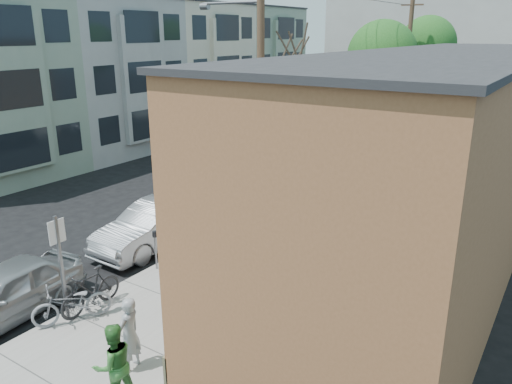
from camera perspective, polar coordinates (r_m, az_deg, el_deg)
The scene contains 26 objects.
ground at distance 18.06m, azimuth -14.45°, elevation -6.07°, with size 120.00×120.00×0.00m, color black.
sidewalk at distance 24.45m, azimuth 12.03°, elevation 0.64°, with size 4.50×58.00×0.15m, color gray.
cafe_building at distance 16.73m, azimuth 20.23°, elevation 3.44°, with size 6.60×20.20×6.61m.
apartment_row at distance 34.93m, azimuth -11.43°, elevation 13.17°, with size 6.30×32.00×9.00m.
end_cap_building at distance 54.87m, azimuth 18.58°, elevation 15.78°, with size 18.00×8.00×12.00m, color #A4A49F.
sign_post at distance 13.27m, azimuth -21.45°, elevation -7.11°, with size 0.07×0.45×2.80m.
parking_meter_near at distance 15.60m, azimuth -11.45°, elevation -5.81°, with size 0.14×0.14×1.24m.
parking_meter_far at distance 24.16m, azimuth 6.95°, elevation 2.94°, with size 0.14×0.14×1.24m.
utility_pole_near at distance 18.71m, azimuth 0.37°, elevation 12.51°, with size 3.57×0.28×10.00m.
utility_pole_far at distance 34.82m, azimuth 16.91°, elevation 14.15°, with size 1.80×0.28×10.00m.
tree_bare at distance 20.13m, azimuth 3.65°, elevation 5.81°, with size 0.24×0.24×5.62m.
tree_leafy_mid at distance 29.10m, azimuth 14.19°, elevation 14.87°, with size 3.80×3.80×7.66m.
tree_leafy_far at distance 37.67m, azimuth 19.00°, elevation 15.65°, with size 3.85×3.85×8.09m.
patio_chair_a at distance 12.96m, azimuth -1.53°, elevation -12.56°, with size 0.50×0.50×0.88m, color #12402B, non-canonical shape.
patio_chair_b at distance 12.90m, azimuth -1.42°, elevation -12.72°, with size 0.50×0.50×0.88m, color #12402B, non-canonical shape.
patron_grey at distance 11.39m, azimuth -14.30°, elevation -15.46°, with size 0.62×0.41×1.70m, color gray.
patron_green at distance 10.59m, azimuth -15.95°, elevation -18.41°, with size 0.83×0.65×1.71m, color #397F33.
cyclist at distance 14.33m, azimuth -4.81°, elevation -7.49°, with size 1.14×0.66×1.76m, color maroon.
cyclist_bike at distance 14.49m, azimuth -4.78°, elevation -8.80°, with size 0.68×1.96×1.03m, color #232325.
parked_bike_a at distance 13.97m, azimuth -18.37°, elevation -10.57°, with size 0.53×1.89×1.13m, color black.
parked_bike_b at distance 13.60m, azimuth -20.28°, elevation -11.88°, with size 0.68×1.94×1.02m, color gray.
car_0 at distance 14.61m, azimuth -26.92°, elevation -10.29°, with size 1.74×4.33×1.47m, color #A2A6AA.
car_1 at distance 17.61m, azimuth -11.40°, elevation -3.71°, with size 1.66×4.77×1.57m, color #A4A5AB.
car_2 at distance 21.58m, azimuth -1.32°, elevation 0.51°, with size 2.00×4.92×1.43m, color black.
car_3 at distance 28.28m, azimuth 7.89°, elevation 4.68°, with size 2.61×5.66×1.57m, color #B9BBC1.
bus at distance 40.16m, azimuth 9.89°, elevation 9.33°, with size 2.30×9.84×2.74m, color white.
Camera 1 is at (12.48, -10.91, 7.15)m, focal length 35.00 mm.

